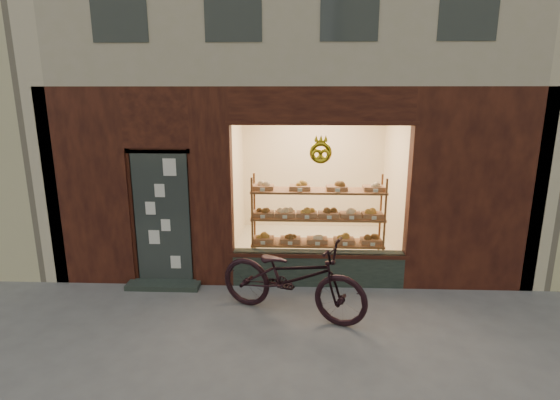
{
  "coord_description": "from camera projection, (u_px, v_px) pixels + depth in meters",
  "views": [
    {
      "loc": [
        0.12,
        -4.42,
        3.03
      ],
      "look_at": [
        -0.15,
        2.0,
        1.43
      ],
      "focal_mm": 28.0,
      "sensor_mm": 36.0,
      "label": 1
    }
  ],
  "objects": [
    {
      "name": "bicycle",
      "position": [
        292.0,
        277.0,
        5.97
      ],
      "size": [
        2.25,
        1.48,
        1.12
      ],
      "primitive_type": "imported",
      "rotation": [
        0.0,
        0.0,
        1.19
      ],
      "color": "black",
      "rests_on": "ground"
    },
    {
      "name": "ground",
      "position": [
        286.0,
        362.0,
        5.03
      ],
      "size": [
        90.0,
        90.0,
        0.0
      ],
      "primitive_type": "plane",
      "color": "#535353"
    },
    {
      "name": "display_shelf",
      "position": [
        317.0,
        225.0,
        7.27
      ],
      "size": [
        2.2,
        0.45,
        1.7
      ],
      "color": "brown",
      "rests_on": "ground"
    }
  ]
}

